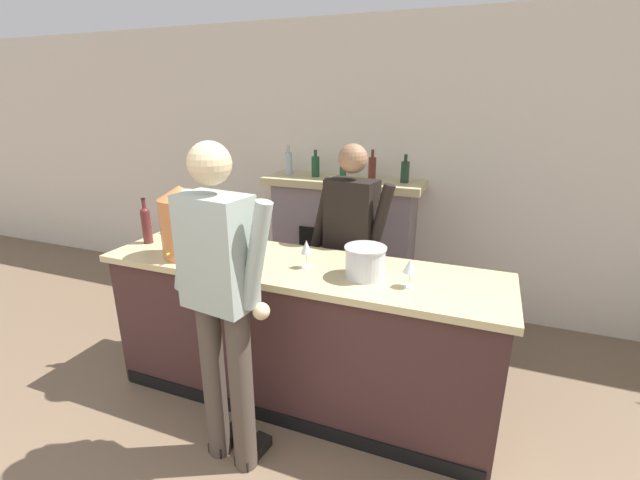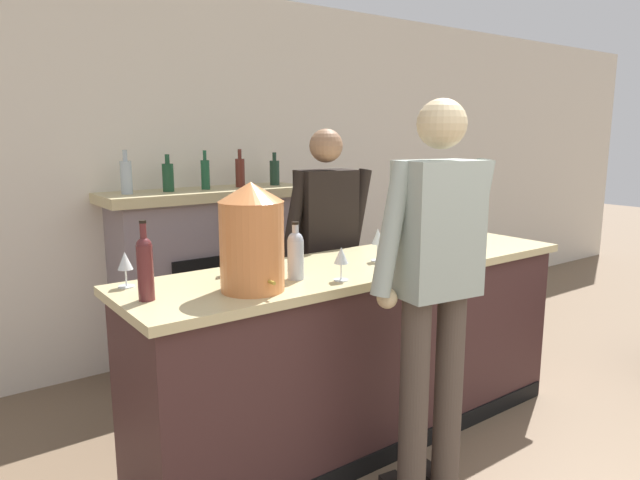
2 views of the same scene
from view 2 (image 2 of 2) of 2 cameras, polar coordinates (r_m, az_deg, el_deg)
name	(u,v)px [view 2 (image 2 of 2)]	position (r m, az deg, el deg)	size (l,w,h in m)	color
wall_back_panel	(212,176)	(4.53, -10.77, 6.28)	(12.00, 0.07, 2.75)	silver
bar_counter	(361,350)	(3.26, 4.17, -10.91)	(2.64, 0.71, 1.01)	#3E2423
fireplace_stone	(209,275)	(4.34, -11.01, -3.43)	(1.52, 0.52, 1.60)	gray
potted_plant_corner	(499,278)	(5.95, 17.49, -3.62)	(0.42, 0.44, 0.75)	#916440
person_customer	(435,289)	(2.56, 11.42, -4.83)	(0.65, 0.34, 1.85)	#4A3E35
person_bartender	(326,251)	(3.66, 0.62, -1.11)	(0.65, 0.34, 1.73)	#333F3E
copper_dispenser	(252,237)	(2.51, -6.84, 0.33)	(0.29, 0.33, 0.48)	#CB763F
ice_bucket_steel	(427,237)	(3.38, 10.65, 0.32)	(0.25, 0.25, 0.19)	silver
wine_bottle_cabernet_heavy	(253,247)	(2.84, -6.68, -0.71)	(0.08, 0.08, 0.29)	brown
wine_bottle_chardonnay_pale	(296,253)	(2.71, -2.46, -1.34)	(0.08, 0.08, 0.28)	#A1A9B8
wine_bottle_merlot_tall	(145,265)	(2.47, -17.09, -2.45)	(0.07, 0.07, 0.34)	#542223
wine_glass_mid_counter	(465,229)	(3.54, 14.26, 1.11)	(0.08, 0.08, 0.17)	silver
wine_glass_front_left	(230,249)	(2.84, -9.01, -0.91)	(0.07, 0.07, 0.18)	silver
wine_glass_near_bucket	(341,257)	(2.69, 2.13, -1.74)	(0.07, 0.07, 0.16)	silver
wine_glass_back_row	(125,263)	(2.72, -18.91, -2.17)	(0.07, 0.07, 0.16)	silver
wine_glass_by_dispenser	(378,238)	(3.11, 5.79, 0.19)	(0.07, 0.07, 0.18)	silver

